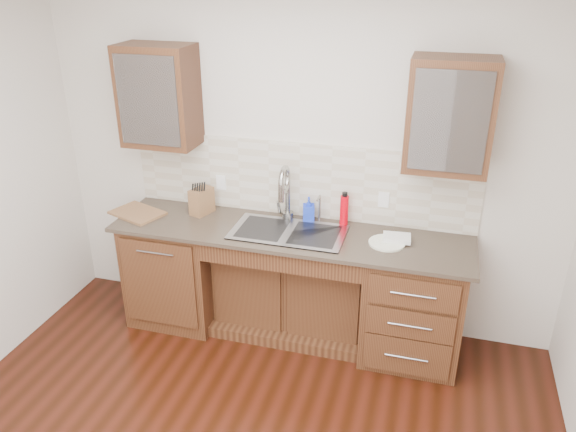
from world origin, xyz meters
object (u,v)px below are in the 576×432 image
(water_bottle, at_px, (344,211))
(plate, at_px, (387,243))
(soap_bottle, at_px, (309,209))
(knife_block, at_px, (202,201))
(cutting_board, at_px, (137,213))

(water_bottle, relative_size, plate, 0.91)
(soap_bottle, bearing_deg, plate, -34.91)
(water_bottle, xyz_separation_m, plate, (0.35, -0.22, -0.11))
(soap_bottle, height_order, knife_block, knife_block)
(soap_bottle, xyz_separation_m, knife_block, (-0.85, -0.09, 0.01))
(water_bottle, bearing_deg, cutting_board, -171.29)
(water_bottle, bearing_deg, soap_bottle, 179.18)
(soap_bottle, distance_m, plate, 0.68)
(soap_bottle, height_order, plate, soap_bottle)
(soap_bottle, height_order, cutting_board, soap_bottle)
(cutting_board, bearing_deg, soap_bottle, 10.63)
(knife_block, height_order, cutting_board, knife_block)
(cutting_board, bearing_deg, water_bottle, 8.71)
(plate, height_order, knife_block, knife_block)
(soap_bottle, xyz_separation_m, water_bottle, (0.28, -0.00, 0.02))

